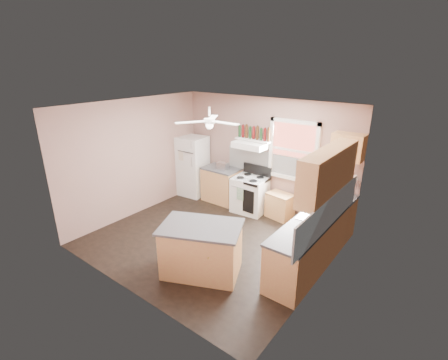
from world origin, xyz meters
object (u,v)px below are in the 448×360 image
Objects in this scene: cart at (280,206)px; toaster at (223,166)px; stove at (250,195)px; island at (202,250)px; refrigerator at (193,166)px.

toaster is at bearing -167.03° from cart.
cart is (0.75, 0.12, -0.13)m from stove.
toaster reaches higher than island.
island is (1.52, -2.56, -0.56)m from toaster.
toaster is 1.74m from cart.
stove is at bearing -4.76° from refrigerator.
toaster is (0.98, 0.04, 0.19)m from refrigerator.
island is (-0.07, -2.67, 0.13)m from cart.
stove is at bearing 80.38° from island.
stove is 0.77m from cart.
refrigerator is 1.00m from toaster.
island is at bearing -50.75° from refrigerator.
cart is at bearing -2.19° from refrigerator.
cart is at bearing 2.70° from toaster.
island is (0.68, -2.54, 0.00)m from stove.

